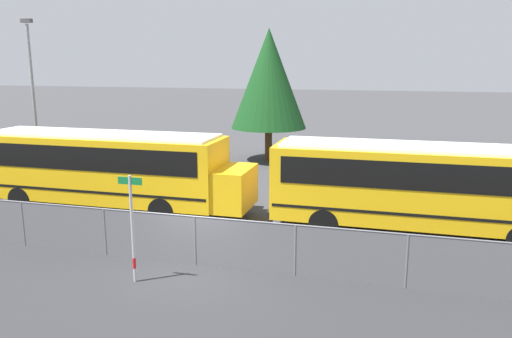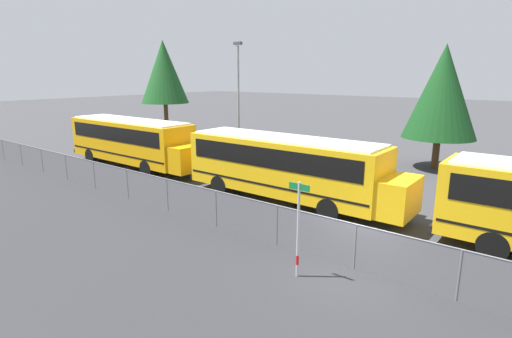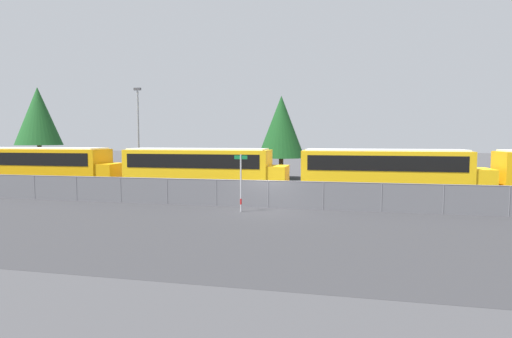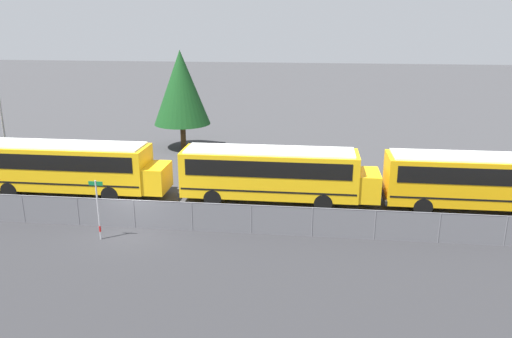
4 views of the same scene
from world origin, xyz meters
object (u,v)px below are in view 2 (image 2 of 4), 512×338
Objects in this scene: school_bus_0 at (132,139)px; school_bus_1 at (287,164)px; tree_0 at (164,72)px; tree_1 at (442,92)px; light_pole at (238,98)px; street_sign at (298,228)px.

school_bus_1 is at bearing -0.21° from school_bus_0.
tree_1 is at bearing 0.50° from tree_0.
tree_1 is (3.79, 12.03, 3.10)m from school_bus_1.
school_bus_1 is at bearing -27.15° from tree_0.
light_pole reaches higher than tree_1.
school_bus_0 is at bearing 179.79° from school_bus_1.
tree_0 is 26.82m from tree_1.
school_bus_0 is 7.61m from light_pole.
tree_0 is at bearing 132.21° from school_bus_0.
school_bus_1 reaches higher than street_sign.
tree_0 is at bearing 152.85° from school_bus_1.
street_sign is (4.36, -5.97, -0.30)m from school_bus_1.
tree_1 is at bearing 91.81° from street_sign.
light_pole is (-12.00, 11.42, 2.88)m from street_sign.
street_sign is at bearing -53.86° from school_bus_1.
street_sign is 16.82m from light_pole.
street_sign is at bearing -88.19° from tree_1.
school_bus_1 is 12.99m from tree_1.
light_pole is (4.70, 5.41, 2.58)m from school_bus_0.
school_bus_1 is 26.22m from tree_0.
street_sign is (16.70, -6.02, -0.30)m from school_bus_0.
light_pole is 16.71m from tree_0.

